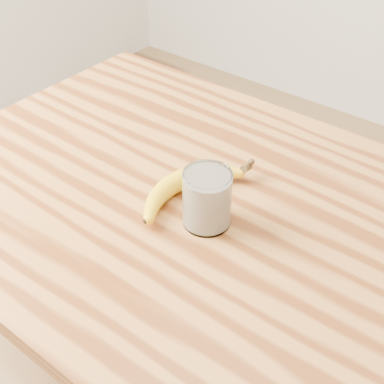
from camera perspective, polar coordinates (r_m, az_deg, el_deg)
The scene contains 3 objects.
table at distance 1.08m, azimuth 1.72°, elevation -6.82°, with size 1.20×0.80×0.90m.
smoothie_glass at distance 0.92m, azimuth 1.62°, elevation -0.74°, with size 0.09×0.09×0.11m.
banana at distance 1.02m, azimuth -1.46°, elevation 1.22°, with size 0.12×0.32×0.04m, color gold, non-canonical shape.
Camera 1 is at (0.44, -0.61, 1.54)m, focal length 50.00 mm.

